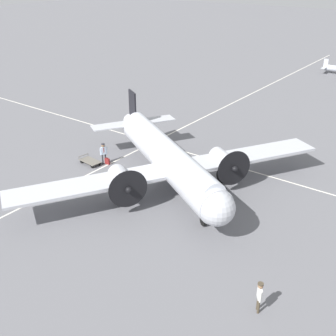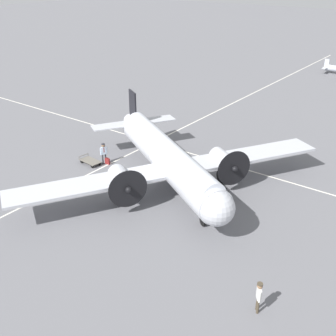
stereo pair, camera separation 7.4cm
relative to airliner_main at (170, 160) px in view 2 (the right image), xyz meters
name	(u,v)px [view 2 (the right image)]	position (x,y,z in m)	size (l,w,h in m)	color
ground_plane	(168,186)	(0.33, -0.19, -2.41)	(300.00, 300.00, 0.00)	slate
apron_line_eastwest	(210,159)	(0.33, -6.41, -2.40)	(120.00, 0.16, 0.01)	silver
apron_line_northsouth	(108,164)	(6.75, -0.19, -2.40)	(0.16, 120.00, 0.01)	silver
airliner_main	(170,160)	(0.00, 0.00, 0.00)	(17.65, 21.96, 5.42)	silver
crew_foreground	(259,294)	(-11.10, 7.70, -1.29)	(0.41, 0.51, 1.78)	#473D2D
passenger_boarding	(104,151)	(7.16, -0.14, -1.24)	(0.42, 0.57, 1.86)	#2D2D33
suitcase_near_door	(107,161)	(6.88, -0.23, -2.13)	(0.48, 0.16, 0.59)	maroon
baggage_cart	(90,161)	(8.08, 0.64, -2.13)	(2.03, 1.24, 0.56)	#6B665B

